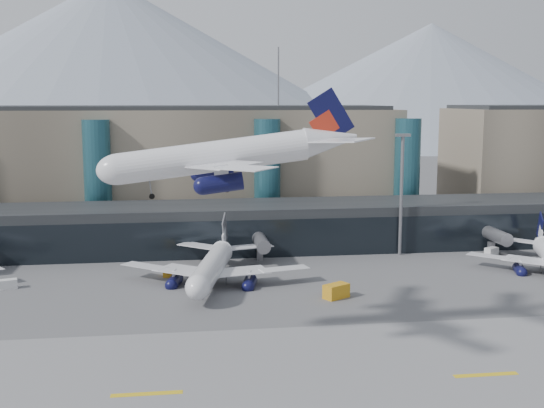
% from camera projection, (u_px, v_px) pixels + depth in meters
% --- Properties ---
extents(ground, '(900.00, 900.00, 0.00)m').
position_uv_depth(ground, '(300.00, 339.00, 93.53)').
color(ground, '#515154').
rests_on(ground, ground).
extents(runway_strip, '(400.00, 40.00, 0.04)m').
position_uv_depth(runway_strip, '(322.00, 384.00, 78.84)').
color(runway_strip, slate).
rests_on(runway_strip, ground).
extents(runway_markings, '(128.00, 1.00, 0.02)m').
position_uv_depth(runway_markings, '(322.00, 384.00, 78.83)').
color(runway_markings, gold).
rests_on(runway_markings, ground).
extents(concourse, '(170.00, 27.00, 10.00)m').
position_uv_depth(concourse, '(254.00, 227.00, 149.31)').
color(concourse, black).
rests_on(concourse, ground).
extents(terminal_main, '(130.00, 30.00, 31.00)m').
position_uv_depth(terminal_main, '(144.00, 166.00, 176.01)').
color(terminal_main, gray).
rests_on(terminal_main, ground).
extents(teal_towers, '(116.40, 19.40, 46.00)m').
position_uv_depth(teal_towers, '(184.00, 178.00, 161.90)').
color(teal_towers, '#225360').
rests_on(teal_towers, ground).
extents(mountain_ridge, '(910.00, 400.00, 110.00)m').
position_uv_depth(mountain_ridge, '(226.00, 79.00, 460.83)').
color(mountain_ridge, gray).
rests_on(mountain_ridge, ground).
extents(lightmast_mid, '(3.00, 1.20, 25.60)m').
position_uv_depth(lightmast_mid, '(401.00, 187.00, 142.31)').
color(lightmast_mid, slate).
rests_on(lightmast_mid, ground).
extents(hero_jet, '(33.63, 34.84, 11.21)m').
position_uv_depth(hero_jet, '(240.00, 146.00, 86.27)').
color(hero_jet, silver).
rests_on(hero_jet, ground).
extents(jet_parked_mid, '(35.43, 36.27, 11.67)m').
position_uv_depth(jet_parked_mid, '(215.00, 257.00, 123.31)').
color(jet_parked_mid, silver).
rests_on(jet_parked_mid, ground).
extents(veh_a, '(3.27, 2.42, 1.64)m').
position_uv_depth(veh_a, '(8.00, 284.00, 118.48)').
color(veh_a, silver).
rests_on(veh_a, ground).
extents(veh_b, '(2.22, 3.06, 1.61)m').
position_uv_depth(veh_b, '(169.00, 272.00, 126.92)').
color(veh_b, orange).
rests_on(veh_b, ground).
extents(veh_d, '(3.37, 2.88, 1.70)m').
position_uv_depth(veh_d, '(491.00, 252.00, 143.65)').
color(veh_d, silver).
rests_on(veh_d, ground).
extents(veh_h, '(4.82, 4.15, 2.36)m').
position_uv_depth(veh_h, '(336.00, 291.00, 112.87)').
color(veh_h, orange).
rests_on(veh_h, ground).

